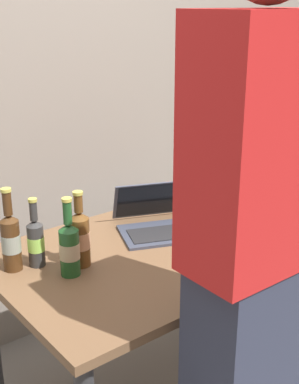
{
  "coord_description": "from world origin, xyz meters",
  "views": [
    {
      "loc": [
        -1.21,
        -1.5,
        1.68
      ],
      "look_at": [
        -0.02,
        0.0,
        0.98
      ],
      "focal_mm": 48.96,
      "sensor_mm": 36.0,
      "label": 1
    }
  ],
  "objects": [
    {
      "name": "laptop",
      "position": [
        0.14,
        0.14,
        0.77
      ],
      "size": [
        0.46,
        0.44,
        0.19
      ],
      "color": "#383D4C",
      "rests_on": "desk"
    },
    {
      "name": "coffee_mug",
      "position": [
        0.4,
        0.35,
        0.78
      ],
      "size": [
        0.12,
        0.09,
        0.1
      ],
      "color": "#BF4C33",
      "rests_on": "desk"
    },
    {
      "name": "beer_bottle_brown",
      "position": [
        -0.52,
        0.19,
        0.86
      ],
      "size": [
        0.07,
        0.07,
        0.32
      ],
      "color": "#472B14",
      "rests_on": "desk"
    },
    {
      "name": "beer_bottle_amber",
      "position": [
        -0.31,
        0.06,
        0.85
      ],
      "size": [
        0.08,
        0.08,
        0.3
      ],
      "color": "brown",
      "rests_on": "desk"
    },
    {
      "name": "beer_bottle_green",
      "position": [
        -0.37,
        0.02,
        0.84
      ],
      "size": [
        0.08,
        0.08,
        0.3
      ],
      "color": "#1E5123",
      "rests_on": "desk"
    },
    {
      "name": "beer_bottle_dark",
      "position": [
        -0.44,
        0.17,
        0.84
      ],
      "size": [
        0.06,
        0.06,
        0.27
      ],
      "color": "#333333",
      "rests_on": "desk"
    },
    {
      "name": "person_figure",
      "position": [
        -0.15,
        -0.62,
        0.99
      ],
      "size": [
        0.39,
        0.31,
        1.92
      ],
      "color": "#2D3347",
      "rests_on": "ground"
    },
    {
      "name": "back_wall",
      "position": [
        0.0,
        0.81,
        1.3
      ],
      "size": [
        6.0,
        0.1,
        2.6
      ],
      "primitive_type": "cube",
      "color": "gray",
      "rests_on": "ground"
    },
    {
      "name": "desk",
      "position": [
        0.0,
        0.0,
        0.64
      ],
      "size": [
        1.27,
        0.88,
        0.73
      ],
      "color": "brown",
      "rests_on": "ground"
    }
  ]
}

